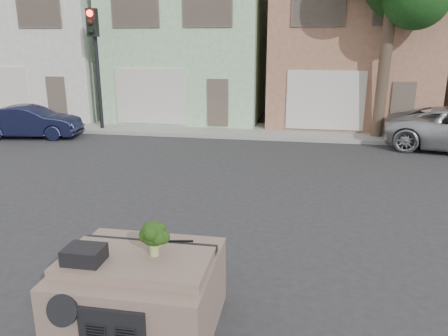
# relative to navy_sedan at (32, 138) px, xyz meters

# --- Properties ---
(ground_plane) EXTENTS (120.00, 120.00, 0.00)m
(ground_plane) POSITION_rel_navy_sedan_xyz_m (8.77, -7.90, 0.00)
(ground_plane) COLOR #303033
(ground_plane) RESTS_ON ground
(sidewalk) EXTENTS (40.00, 3.00, 0.15)m
(sidewalk) POSITION_rel_navy_sedan_xyz_m (8.77, 2.60, 0.07)
(sidewalk) COLOR gray
(sidewalk) RESTS_ON ground
(townhouse_white) EXTENTS (7.20, 8.20, 7.55)m
(townhouse_white) POSITION_rel_navy_sedan_xyz_m (-2.23, 6.60, 3.77)
(townhouse_white) COLOR silver
(townhouse_white) RESTS_ON ground
(townhouse_mint) EXTENTS (7.20, 8.20, 7.55)m
(townhouse_mint) POSITION_rel_navy_sedan_xyz_m (5.27, 6.60, 3.77)
(townhouse_mint) COLOR #A6D8A5
(townhouse_mint) RESTS_ON ground
(townhouse_tan) EXTENTS (7.20, 8.20, 7.55)m
(townhouse_tan) POSITION_rel_navy_sedan_xyz_m (12.77, 6.60, 3.77)
(townhouse_tan) COLOR #A06E55
(townhouse_tan) RESTS_ON ground
(navy_sedan) EXTENTS (4.10, 1.97, 1.30)m
(navy_sedan) POSITION_rel_navy_sedan_xyz_m (0.00, 0.00, 0.00)
(navy_sedan) COLOR #151937
(navy_sedan) RESTS_ON ground
(traffic_signal) EXTENTS (0.40, 0.40, 5.10)m
(traffic_signal) POSITION_rel_navy_sedan_xyz_m (2.27, 1.60, 2.55)
(traffic_signal) COLOR black
(traffic_signal) RESTS_ON ground
(tree_near) EXTENTS (4.40, 4.00, 8.50)m
(tree_near) POSITION_rel_navy_sedan_xyz_m (13.77, 1.90, 4.25)
(tree_near) COLOR #174015
(tree_near) RESTS_ON ground
(car_dashboard) EXTENTS (2.00, 1.80, 1.12)m
(car_dashboard) POSITION_rel_navy_sedan_xyz_m (8.77, -10.90, 0.56)
(car_dashboard) COLOR #7C6458
(car_dashboard) RESTS_ON ground
(instrument_hump) EXTENTS (0.48, 0.38, 0.20)m
(instrument_hump) POSITION_rel_navy_sedan_xyz_m (8.19, -11.25, 1.22)
(instrument_hump) COLOR black
(instrument_hump) RESTS_ON car_dashboard
(wiper_arm) EXTENTS (0.69, 0.15, 0.02)m
(wiper_arm) POSITION_rel_navy_sedan_xyz_m (9.05, -10.52, 1.13)
(wiper_arm) COLOR black
(wiper_arm) RESTS_ON car_dashboard
(broccoli) EXTENTS (0.55, 0.55, 0.48)m
(broccoli) POSITION_rel_navy_sedan_xyz_m (8.99, -10.92, 1.36)
(broccoli) COLOR #1A340E
(broccoli) RESTS_ON car_dashboard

